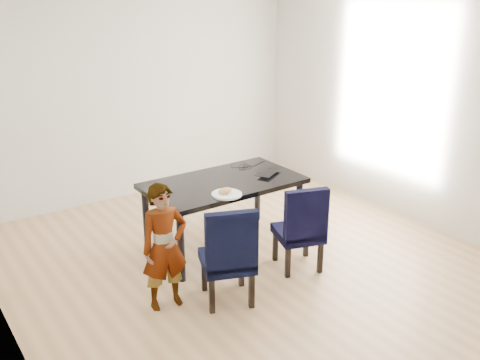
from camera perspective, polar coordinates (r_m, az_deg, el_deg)
floor at (r=5.45m, az=1.22°, el=-9.07°), size 4.50×5.00×0.01m
wall_back at (r=7.07m, az=-10.89°, el=9.09°), size 4.50×0.01×2.70m
wall_right at (r=6.49m, az=17.77°, el=7.56°), size 0.01×5.00×2.70m
dining_table at (r=5.65m, az=-1.74°, el=-3.67°), size 1.60×0.90×0.75m
chair_left at (r=4.69m, az=-1.40°, el=-7.75°), size 0.58×0.59×0.92m
chair_right at (r=5.26m, az=6.24°, el=-4.89°), size 0.54×0.55×0.88m
child at (r=4.60m, az=-8.06°, el=-7.08°), size 0.44×0.31×1.13m
plate at (r=5.14m, az=-1.43°, el=-1.53°), size 0.36×0.36×0.02m
sandwich at (r=5.12m, az=-1.61°, el=-1.15°), size 0.16×0.09×0.06m
laptop at (r=5.73m, az=2.68°, el=0.81°), size 0.40×0.35×0.03m
cable_tangle at (r=5.91m, az=0.60°, el=1.35°), size 0.20×0.20×0.01m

